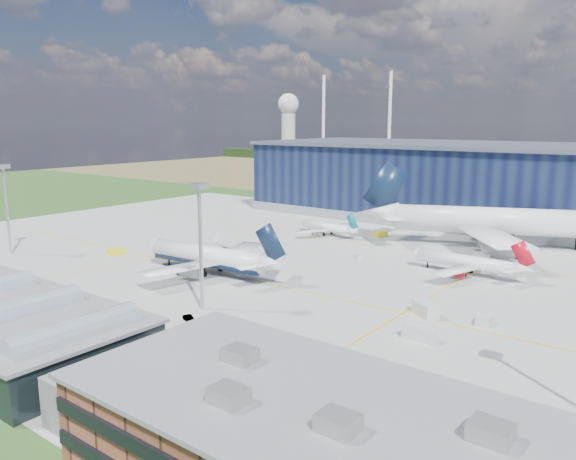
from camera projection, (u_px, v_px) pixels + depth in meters
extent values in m
plane|color=#2D511E|center=(266.00, 267.00, 131.14)|extent=(600.00, 600.00, 0.00)
cube|color=#A2A29D|center=(292.00, 259.00, 138.92)|extent=(220.00, 160.00, 0.06)
cube|color=yellow|center=(237.00, 276.00, 123.35)|extent=(180.00, 0.40, 0.02)
cube|color=yellow|center=(345.00, 242.00, 158.36)|extent=(180.00, 0.40, 0.02)
cube|color=yellow|center=(206.00, 243.00, 156.86)|extent=(0.40, 120.00, 0.02)
cube|color=yellow|center=(447.00, 287.00, 114.97)|extent=(0.40, 120.00, 0.02)
cube|color=olive|center=(527.00, 184.00, 302.30)|extent=(600.00, 220.00, 0.01)
cube|color=black|center=(562.00, 167.00, 363.78)|extent=(600.00, 8.00, 8.00)
cylinder|color=white|center=(323.00, 119.00, 457.81)|extent=(2.40, 2.40, 70.00)
cylinder|color=white|center=(390.00, 119.00, 421.90)|extent=(2.40, 2.40, 70.00)
cylinder|color=silver|center=(288.00, 137.00, 488.51)|extent=(12.00, 12.00, 40.00)
sphere|color=white|center=(288.00, 104.00, 483.16)|extent=(18.00, 18.00, 18.00)
cube|color=#101637|center=(434.00, 180.00, 202.66)|extent=(120.00, 60.00, 25.00)
cube|color=gray|center=(432.00, 210.00, 204.75)|extent=(121.00, 61.00, 3.20)
cube|color=#4F5364|center=(436.00, 144.00, 200.18)|extent=(122.00, 62.00, 1.20)
cube|color=brown|center=(308.00, 448.00, 50.68)|extent=(45.00, 22.00, 9.00)
cube|color=slate|center=(309.00, 400.00, 49.79)|extent=(46.00, 23.00, 0.50)
cube|color=black|center=(369.00, 413.00, 59.68)|extent=(44.00, 0.40, 1.40)
cube|color=black|center=(370.00, 383.00, 59.01)|extent=(44.00, 0.40, 1.40)
cube|color=#A2A29D|center=(240.00, 355.00, 57.15)|extent=(3.20, 2.60, 1.60)
cube|color=#A2A29D|center=(338.00, 423.00, 44.29)|extent=(3.20, 2.60, 1.60)
cube|color=#A2A29D|center=(491.00, 433.00, 42.97)|extent=(3.20, 2.60, 1.60)
cube|color=#A2A29D|center=(228.00, 396.00, 48.72)|extent=(3.20, 2.60, 1.60)
cube|color=slate|center=(135.00, 386.00, 65.93)|extent=(10.00, 18.00, 6.00)
cylinder|color=#94A3B7|center=(21.00, 313.00, 80.84)|extent=(4.40, 18.00, 4.40)
cylinder|color=#94A3B7|center=(76.00, 335.00, 72.47)|extent=(4.40, 18.00, 4.40)
cylinder|color=silver|center=(7.00, 212.00, 141.61)|extent=(0.70, 0.70, 22.00)
cube|color=silver|center=(3.00, 166.00, 139.42)|extent=(2.60, 2.60, 1.00)
cylinder|color=silver|center=(201.00, 250.00, 99.72)|extent=(0.70, 0.70, 22.00)
cube|color=silver|center=(199.00, 186.00, 97.52)|extent=(2.60, 2.60, 1.00)
cube|color=yellow|center=(116.00, 252.00, 142.95)|extent=(3.07, 4.35, 1.67)
cube|color=yellow|center=(315.00, 354.00, 80.44)|extent=(2.77, 3.47, 1.32)
cube|color=silver|center=(419.00, 334.00, 87.28)|extent=(4.97, 2.27, 2.15)
cube|color=silver|center=(483.00, 320.00, 93.96)|extent=(2.82, 3.72, 1.46)
cube|color=silver|center=(425.00, 309.00, 98.12)|extent=(5.84, 5.08, 2.47)
cube|color=yellow|center=(381.00, 234.00, 165.27)|extent=(3.37, 4.13, 1.56)
cube|color=silver|center=(359.00, 257.00, 138.31)|extent=(3.27, 3.25, 1.20)
cube|color=silver|center=(223.00, 243.00, 150.04)|extent=(2.80, 5.06, 3.06)
imported|color=#99999E|center=(389.00, 436.00, 59.57)|extent=(4.07, 2.96, 1.29)
imported|color=#99999E|center=(189.00, 319.00, 95.40)|extent=(3.49, 2.19, 1.09)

